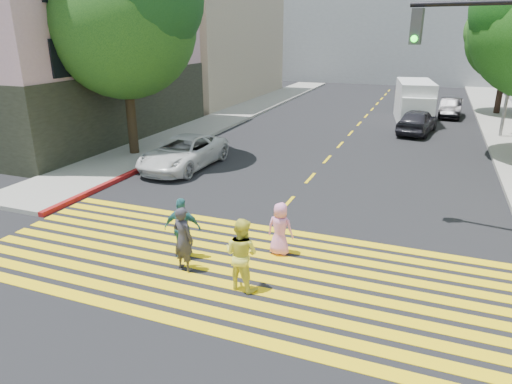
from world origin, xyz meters
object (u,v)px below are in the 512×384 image
Objects in this scene: tree_right_far at (511,34)px; white_sedan at (184,153)px; dark_car_parked at (451,108)px; dark_car_near at (417,121)px; silver_car at (421,94)px; pedestrian_man at (183,239)px; tree_left at (124,16)px; pedestrian_child at (280,229)px; pedestrian_woman at (241,254)px; pedestrian_extra at (183,228)px; white_van at (414,103)px.

tree_right_far reaches higher than white_sedan.
dark_car_parked is at bearing -147.78° from tree_right_far.
silver_car reaches higher than dark_car_near.
dark_car_parked is (6.35, 24.90, -0.19)m from pedestrian_man.
tree_left is 6.43× the size of pedestrian_child.
silver_car is at bearing -82.45° from pedestrian_man.
pedestrian_child is 0.30× the size of white_sedan.
pedestrian_woman is at bearing 88.19° from silver_car.
pedestrian_woman reaches higher than dark_car_near.
pedestrian_woman is 1.94m from pedestrian_child.
dark_car_near is (4.85, 17.98, -0.09)m from pedestrian_extra.
tree_left reaches higher than tree_right_far.
silver_car is at bearing -79.22° from dark_car_near.
tree_left is 18.50m from white_van.
pedestrian_child is at bearing -36.72° from tree_left.
white_van is at bearing -93.70° from pedestrian_child.
pedestrian_extra is at bearing -109.99° from white_van.
silver_car is (4.54, 30.60, -0.09)m from pedestrian_extra.
white_sedan is 1.27× the size of dark_car_parked.
pedestrian_extra reaches higher than silver_car.
tree_left is 1.90× the size of white_sedan.
dark_car_near is at bearing -96.38° from pedestrian_child.
white_van is at bearing -74.12° from dark_car_near.
pedestrian_man is at bearing 85.72° from dark_car_near.
tree_left reaches higher than pedestrian_woman.
dark_car_near is at bearing -102.77° from dark_car_parked.
pedestrian_extra is at bearing 84.24° from dark_car_near.
pedestrian_man is 8.92m from white_sedan.
pedestrian_man reaches higher than dark_car_near.
white_sedan is at bearing -128.82° from white_van.
silver_car is (2.27, 29.54, 0.00)m from pedestrian_child.
tree_left is 2.41× the size of dark_car_parked.
pedestrian_child is 0.25× the size of white_van.
dark_car_parked is at bearing -121.43° from pedestrian_extra.
silver_car is at bearing -83.21° from pedestrian_woman.
pedestrian_woman is 22.64m from white_van.
pedestrian_woman is 1.20× the size of pedestrian_child.
pedestrian_extra is 22.10m from white_van.
tree_left reaches higher than white_sedan.
tree_right_far reaches higher than dark_car_near.
pedestrian_man is 19.10m from dark_car_near.
pedestrian_man is 0.39× the size of dark_car_near.
tree_left is 6.34m from white_sedan.
dark_car_near is (4.50, 18.56, -0.11)m from pedestrian_man.
pedestrian_child is at bearing -106.63° from tree_right_far.
pedestrian_man is at bearing -109.39° from tree_right_far.
tree_left is 1.86× the size of silver_car.
tree_right_far is at bearing 47.05° from tree_left.
white_sedan is 20.26m from dark_car_parked.
pedestrian_child is at bearing 88.43° from silver_car.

